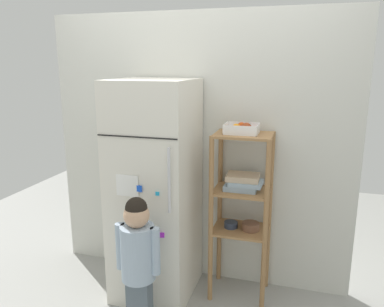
{
  "coord_description": "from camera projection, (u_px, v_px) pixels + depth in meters",
  "views": [
    {
      "loc": [
        0.8,
        -2.51,
        1.77
      ],
      "look_at": [
        0.05,
        0.02,
        1.14
      ],
      "focal_mm": 35.26,
      "sensor_mm": 36.0,
      "label": 1
    }
  ],
  "objects": [
    {
      "name": "pantry_shelf_unit",
      "position": [
        242.0,
        198.0,
        2.82
      ],
      "size": [
        0.43,
        0.34,
        1.28
      ],
      "color": "#9E7247",
      "rests_on": "ground"
    },
    {
      "name": "refrigerator",
      "position": [
        155.0,
        191.0,
        2.86
      ],
      "size": [
        0.58,
        0.64,
        1.67
      ],
      "color": "silver",
      "rests_on": "ground"
    },
    {
      "name": "ground_plane",
      "position": [
        185.0,
        294.0,
        2.97
      ],
      "size": [
        6.0,
        6.0,
        0.0
      ],
      "primitive_type": "plane",
      "color": "#999993"
    },
    {
      "name": "kitchen_wall_back",
      "position": [
        197.0,
        151.0,
        3.05
      ],
      "size": [
        2.47,
        0.03,
        2.17
      ],
      "primitive_type": "cube",
      "color": "silver",
      "rests_on": "ground"
    },
    {
      "name": "fruit_bin",
      "position": [
        242.0,
        129.0,
        2.71
      ],
      "size": [
        0.24,
        0.2,
        0.08
      ],
      "color": "white",
      "rests_on": "pantry_shelf_unit"
    },
    {
      "name": "child_standing",
      "position": [
        138.0,
        252.0,
        2.45
      ],
      "size": [
        0.31,
        0.23,
        0.96
      ],
      "color": "slate",
      "rests_on": "ground"
    }
  ]
}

